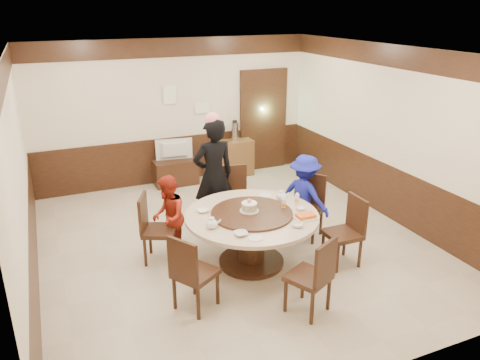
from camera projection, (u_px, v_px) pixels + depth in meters
name	position (u px, v px, depth m)	size (l,w,h in m)	color
room	(234.00, 176.00, 6.70)	(6.00, 6.04, 2.84)	#C0B099
banquet_table	(252.00, 229.00, 6.33)	(1.80, 1.80, 0.78)	black
chair_0	(307.00, 218.00, 7.18)	(0.62, 0.62, 0.97)	black
chair_1	(236.00, 208.00, 7.54)	(0.52, 0.53, 0.97)	black
chair_2	(158.00, 240.00, 6.50)	(0.59, 0.58, 0.97)	black
chair_3	(195.00, 285.00, 5.47)	(0.61, 0.61, 0.97)	black
chair_4	(309.00, 289.00, 5.39)	(0.59, 0.59, 0.97)	black
chair_5	(343.00, 244.00, 6.41)	(0.45, 0.44, 0.97)	black
person_standing	(214.00, 176.00, 7.19)	(0.66, 0.43, 1.81)	black
person_red	(168.00, 217.00, 6.52)	(0.58, 0.45, 1.20)	#A02515
person_blue	(304.00, 196.00, 7.11)	(0.84, 0.48, 1.29)	#181D99
birthday_cake	(249.00, 207.00, 6.25)	(0.26, 0.26, 0.18)	white
teapot_left	(212.00, 224.00, 5.84)	(0.17, 0.15, 0.13)	white
teapot_right	(281.00, 196.00, 6.68)	(0.17, 0.15, 0.13)	white
bowl_0	(203.00, 211.00, 6.31)	(0.15, 0.15, 0.04)	white
bowl_1	(298.00, 225.00, 5.89)	(0.15, 0.15, 0.05)	white
bowl_2	(241.00, 234.00, 5.68)	(0.17, 0.17, 0.04)	white
bowl_3	(301.00, 208.00, 6.38)	(0.13, 0.13, 0.04)	white
saucer_near	(255.00, 238.00, 5.60)	(0.18, 0.18, 0.01)	white
saucer_far	(266.00, 195.00, 6.84)	(0.18, 0.18, 0.01)	white
shrimp_platter	(306.00, 217.00, 6.11)	(0.30, 0.20, 0.06)	white
bottle_0	(284.00, 204.00, 6.37)	(0.06, 0.06, 0.16)	white
bottle_1	(297.00, 200.00, 6.51)	(0.06, 0.06, 0.16)	white
tv_stand	(176.00, 172.00, 9.30)	(0.85, 0.45, 0.50)	black
television	(174.00, 150.00, 9.14)	(0.72, 0.09, 0.41)	#949497
side_cabinet	(233.00, 158.00, 9.74)	(0.80, 0.40, 0.75)	brown
thermos	(235.00, 131.00, 9.56)	(0.15, 0.15, 0.38)	silver
notice_left	(170.00, 95.00, 8.95)	(0.25, 0.00, 0.35)	white
notice_right	(202.00, 108.00, 9.30)	(0.30, 0.00, 0.22)	white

